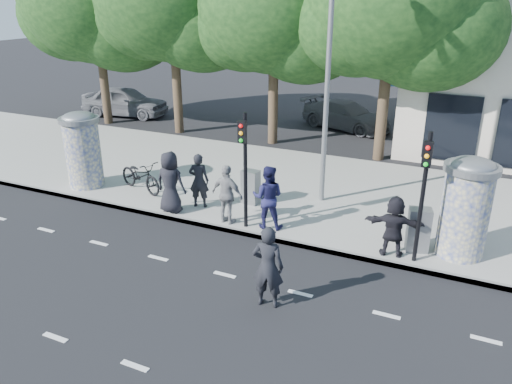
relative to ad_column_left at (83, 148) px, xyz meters
The scene contains 23 objects.
ground 8.63m from the ad_column_left, 32.01° to the right, with size 120.00×120.00×0.00m, color black.
sidewalk 7.94m from the ad_column_left, 22.62° to the left, with size 40.00×8.00×0.15m, color gray.
curb 7.41m from the ad_column_left, ahead, with size 40.00×0.10×0.16m, color slate.
lane_dash_near 9.95m from the ad_column_left, 42.94° to the right, with size 32.00×0.12×0.01m, color silver.
lane_dash_far 7.99m from the ad_column_left, 23.29° to the right, with size 32.00×0.12×0.01m, color silver.
ad_column_left is the anchor object (origin of this frame).
ad_column_right 12.40m from the ad_column_left, ahead, with size 1.36×1.36×2.65m.
traffic_pole_near 6.67m from the ad_column_left, ahead, with size 0.22×0.31×3.40m.
traffic_pole_far 11.44m from the ad_column_left, ahead, with size 0.22×0.31×3.40m.
street_lamp 8.90m from the ad_column_left, 14.94° to the left, with size 0.25×0.93×8.00m.
tree_far_left 10.92m from the ad_column_left, 125.94° to the left, with size 7.20×7.20×9.26m.
tree_near_left 10.07m from the ad_column_left, 65.71° to the left, with size 6.80×6.80×8.97m.
ped_a 4.10m from the ad_column_left, ahead, with size 0.95×0.62×1.95m, color black.
ped_b 4.64m from the ad_column_left, ahead, with size 0.64×0.42×1.76m, color black.
ped_c 7.23m from the ad_column_left, ahead, with size 0.92×0.71×1.89m, color #1C1B45.
ped_e 6.05m from the ad_column_left, ahead, with size 1.05×0.60×1.80m, color gray.
ped_f 10.83m from the ad_column_left, ahead, with size 1.52×0.55×1.64m, color black.
man_road 9.49m from the ad_column_left, 23.73° to the right, with size 0.71×0.46×1.94m, color black.
bicycle 2.27m from the ad_column_left, 10.61° to the left, with size 2.08×0.73×1.09m, color black.
cabinet_left 6.12m from the ad_column_left, ahead, with size 0.53×0.39×1.11m, color slate.
cabinet_right 11.39m from the ad_column_left, ahead, with size 0.57×0.42×1.20m, color gray.
car_left 11.49m from the ad_column_left, 121.64° to the left, with size 4.83×1.94×1.64m, color slate.
car_right 13.65m from the ad_column_left, 63.54° to the left, with size 4.79×1.95×1.39m, color #54565B.
Camera 1 is at (5.22, -8.05, 6.56)m, focal length 35.00 mm.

